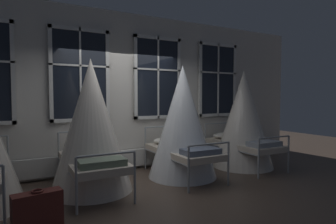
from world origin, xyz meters
TOP-DOWN VIEW (x-y plane):
  - ground at (0.00, 0.00)m, footprint 17.93×17.93m
  - back_wall_with_windows at (0.00, 1.24)m, footprint 9.97×0.10m
  - window_bank at (-0.00, 1.12)m, footprint 6.29×0.10m
  - cot_second at (-0.90, 0.12)m, footprint 1.35×1.83m
  - cot_third at (0.89, 0.12)m, footprint 1.35×1.83m
  - cot_fourth at (2.52, 0.16)m, footprint 1.35×1.84m
  - suitcase_dark at (-1.81, -0.95)m, footprint 0.58×0.29m

SIDE VIEW (x-z plane):
  - ground at x=0.00m, z-range 0.00..0.00m
  - suitcase_dark at x=-1.81m, z-range -0.01..0.46m
  - cot_fourth at x=2.52m, z-range -0.03..2.14m
  - cot_third at x=0.89m, z-range -0.03..2.16m
  - cot_second at x=-0.90m, z-range -0.03..2.18m
  - window_bank at x=0.00m, z-range -0.19..2.67m
  - back_wall_with_windows at x=0.00m, z-range 0.00..3.38m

